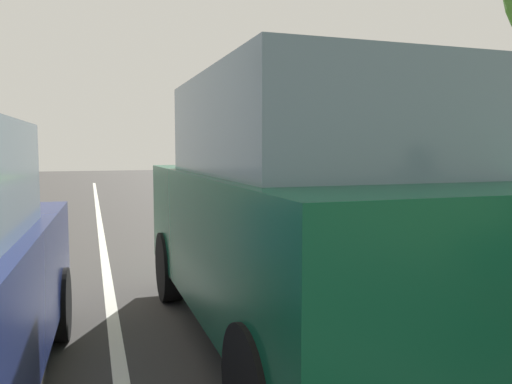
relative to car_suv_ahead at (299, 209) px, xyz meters
The scene contains 7 objects.
ground_plane 5.86m from the car_suv_ahead, 98.21° to the left, with size 60.00×60.00×0.00m, color #383533.
lane_line_center 6.00m from the car_suv_ahead, 104.97° to the left, with size 0.12×32.00×0.01m, color silver.
lane_line_right_edge 6.43m from the car_suv_ahead, 63.94° to the left, with size 0.12×32.00×0.01m, color silver.
grass_verge_right 9.62m from the car_suv_ahead, 36.51° to the left, with size 9.00×48.00×0.06m, color #548433.
curb_right 6.66m from the car_suv_ahead, 60.02° to the left, with size 0.24×48.00×0.12m, color #9E9B93.
car_suv_ahead is the anchor object (origin of this frame).
traffic_light_near_right 10.46m from the car_suv_ahead, 66.01° to the left, with size 0.32×0.50×4.24m.
Camera 1 is at (-0.87, 4.36, 1.69)m, focal length 35.40 mm.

